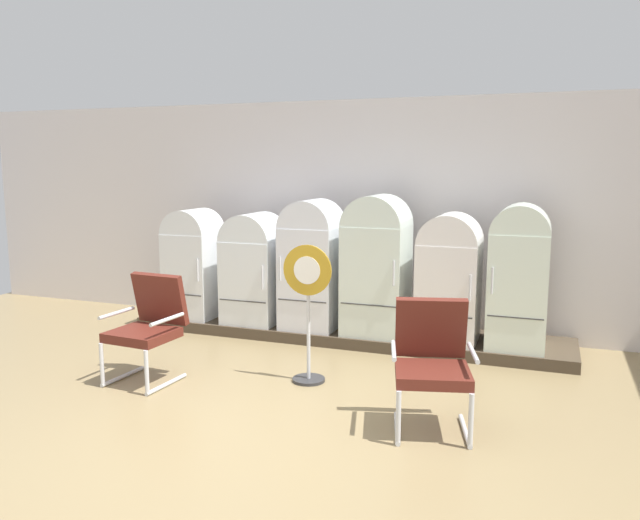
% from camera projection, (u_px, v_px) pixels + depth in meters
% --- Properties ---
extents(ground, '(12.00, 10.00, 0.05)m').
position_uv_depth(ground, '(222.00, 443.00, 4.82)').
color(ground, '#89744F').
extents(back_wall, '(11.76, 0.12, 2.89)m').
position_uv_depth(back_wall, '(360.00, 214.00, 7.98)').
color(back_wall, silver).
rests_on(back_wall, ground).
extents(display_plinth, '(5.32, 0.95, 0.13)m').
position_uv_depth(display_plinth, '(344.00, 333.00, 7.61)').
color(display_plinth, '#453829').
rests_on(display_plinth, ground).
extents(refrigerator_0, '(0.62, 0.64, 1.40)m').
position_uv_depth(refrigerator_0, '(194.00, 260.00, 8.05)').
color(refrigerator_0, white).
rests_on(refrigerator_0, display_plinth).
extents(refrigerator_1, '(0.67, 0.71, 1.37)m').
position_uv_depth(refrigerator_1, '(254.00, 265.00, 7.79)').
color(refrigerator_1, white).
rests_on(refrigerator_1, display_plinth).
extents(refrigerator_2, '(0.65, 0.69, 1.55)m').
position_uv_depth(refrigerator_2, '(312.00, 260.00, 7.50)').
color(refrigerator_2, white).
rests_on(refrigerator_2, display_plinth).
extents(refrigerator_3, '(0.70, 0.72, 1.62)m').
position_uv_depth(refrigerator_3, '(377.00, 261.00, 7.24)').
color(refrigerator_3, silver).
rests_on(refrigerator_3, display_plinth).
extents(refrigerator_4, '(0.66, 0.70, 1.43)m').
position_uv_depth(refrigerator_4, '(449.00, 274.00, 6.96)').
color(refrigerator_4, white).
rests_on(refrigerator_4, display_plinth).
extents(refrigerator_5, '(0.61, 0.69, 1.55)m').
position_uv_depth(refrigerator_5, '(519.00, 272.00, 6.69)').
color(refrigerator_5, silver).
rests_on(refrigerator_5, display_plinth).
extents(armchair_left, '(0.68, 0.70, 1.03)m').
position_uv_depth(armchair_left, '(149.00, 322.00, 6.08)').
color(armchair_left, silver).
rests_on(armchair_left, ground).
extents(armchair_right, '(0.75, 0.78, 1.03)m').
position_uv_depth(armchair_right, '(432.00, 358.00, 4.97)').
color(armchair_right, silver).
rests_on(armchair_right, ground).
extents(sign_stand, '(0.49, 0.32, 1.35)m').
position_uv_depth(sign_stand, '(308.00, 314.00, 5.99)').
color(sign_stand, '#2D2D30').
rests_on(sign_stand, ground).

